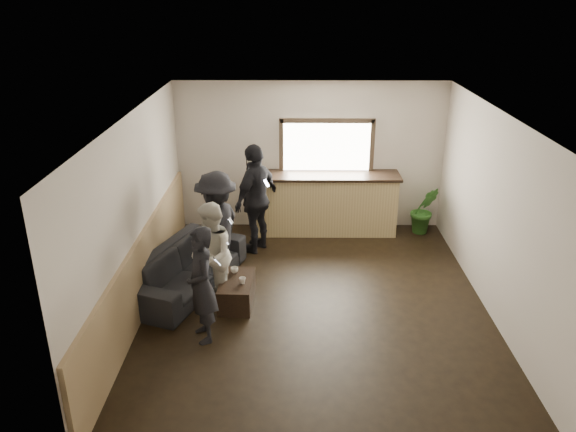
{
  "coord_description": "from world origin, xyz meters",
  "views": [
    {
      "loc": [
        -0.33,
        -7.17,
        4.35
      ],
      "look_at": [
        -0.39,
        0.4,
        1.25
      ],
      "focal_mm": 35.0,
      "sensor_mm": 36.0,
      "label": 1
    }
  ],
  "objects_px": {
    "potted_plant": "(424,210)",
    "person_c": "(217,227)",
    "sofa": "(188,267)",
    "cup_b": "(242,280)",
    "cup_a": "(234,270)",
    "person_a": "(201,285)",
    "bar_counter": "(326,200)",
    "person_b": "(211,255)",
    "coffee_table": "(237,291)",
    "person_d": "(256,198)"
  },
  "relations": [
    {
      "from": "bar_counter",
      "to": "coffee_table",
      "type": "bearing_deg",
      "value": -118.72
    },
    {
      "from": "sofa",
      "to": "person_b",
      "type": "xyz_separation_m",
      "value": [
        0.45,
        -0.46,
        0.44
      ]
    },
    {
      "from": "person_c",
      "to": "person_d",
      "type": "relative_size",
      "value": 0.93
    },
    {
      "from": "bar_counter",
      "to": "cup_a",
      "type": "xyz_separation_m",
      "value": [
        -1.49,
        -2.42,
        -0.22
      ]
    },
    {
      "from": "bar_counter",
      "to": "person_d",
      "type": "relative_size",
      "value": 1.4
    },
    {
      "from": "coffee_table",
      "to": "person_d",
      "type": "relative_size",
      "value": 0.44
    },
    {
      "from": "sofa",
      "to": "cup_b",
      "type": "xyz_separation_m",
      "value": [
        0.9,
        -0.56,
        0.08
      ]
    },
    {
      "from": "potted_plant",
      "to": "person_a",
      "type": "bearing_deg",
      "value": -136.21
    },
    {
      "from": "coffee_table",
      "to": "person_a",
      "type": "height_order",
      "value": "person_a"
    },
    {
      "from": "cup_b",
      "to": "bar_counter",
      "type": "bearing_deg",
      "value": 63.82
    },
    {
      "from": "cup_a",
      "to": "person_b",
      "type": "distance_m",
      "value": 0.52
    },
    {
      "from": "cup_a",
      "to": "potted_plant",
      "type": "bearing_deg",
      "value": 35.36
    },
    {
      "from": "coffee_table",
      "to": "cup_b",
      "type": "distance_m",
      "value": 0.27
    },
    {
      "from": "cup_b",
      "to": "person_c",
      "type": "xyz_separation_m",
      "value": [
        -0.45,
        0.84,
        0.47
      ]
    },
    {
      "from": "person_c",
      "to": "person_d",
      "type": "bearing_deg",
      "value": 170.68
    },
    {
      "from": "person_d",
      "to": "cup_b",
      "type": "bearing_deg",
      "value": 28.53
    },
    {
      "from": "sofa",
      "to": "person_c",
      "type": "bearing_deg",
      "value": -37.56
    },
    {
      "from": "cup_a",
      "to": "person_d",
      "type": "xyz_separation_m",
      "value": [
        0.24,
        1.61,
        0.54
      ]
    },
    {
      "from": "potted_plant",
      "to": "person_a",
      "type": "xyz_separation_m",
      "value": [
        -3.65,
        -3.5,
        0.34
      ]
    },
    {
      "from": "cup_a",
      "to": "person_c",
      "type": "bearing_deg",
      "value": 120.05
    },
    {
      "from": "person_a",
      "to": "person_b",
      "type": "distance_m",
      "value": 0.9
    },
    {
      "from": "person_b",
      "to": "sofa",
      "type": "bearing_deg",
      "value": -139.57
    },
    {
      "from": "potted_plant",
      "to": "person_a",
      "type": "height_order",
      "value": "person_a"
    },
    {
      "from": "bar_counter",
      "to": "coffee_table",
      "type": "relative_size",
      "value": 3.17
    },
    {
      "from": "person_a",
      "to": "person_c",
      "type": "distance_m",
      "value": 1.65
    },
    {
      "from": "cup_a",
      "to": "person_c",
      "type": "relative_size",
      "value": 0.06
    },
    {
      "from": "cup_b",
      "to": "person_d",
      "type": "height_order",
      "value": "person_d"
    },
    {
      "from": "person_a",
      "to": "bar_counter",
      "type": "bearing_deg",
      "value": 130.49
    },
    {
      "from": "potted_plant",
      "to": "cup_a",
      "type": "bearing_deg",
      "value": -144.64
    },
    {
      "from": "bar_counter",
      "to": "cup_a",
      "type": "relative_size",
      "value": 24.09
    },
    {
      "from": "potted_plant",
      "to": "person_d",
      "type": "height_order",
      "value": "person_d"
    },
    {
      "from": "person_a",
      "to": "person_b",
      "type": "xyz_separation_m",
      "value": [
        -0.0,
        0.9,
        -0.01
      ]
    },
    {
      "from": "potted_plant",
      "to": "person_c",
      "type": "height_order",
      "value": "person_c"
    },
    {
      "from": "potted_plant",
      "to": "bar_counter",
      "type": "bearing_deg",
      "value": 178.58
    },
    {
      "from": "person_d",
      "to": "bar_counter",
      "type": "bearing_deg",
      "value": 153.96
    },
    {
      "from": "cup_a",
      "to": "person_a",
      "type": "bearing_deg",
      "value": -105.05
    },
    {
      "from": "person_a",
      "to": "coffee_table",
      "type": "bearing_deg",
      "value": 136.2
    },
    {
      "from": "person_b",
      "to": "cup_a",
      "type": "bearing_deg",
      "value": 122.06
    },
    {
      "from": "person_a",
      "to": "cup_b",
      "type": "bearing_deg",
      "value": 128.12
    },
    {
      "from": "cup_b",
      "to": "potted_plant",
      "type": "relative_size",
      "value": 0.11
    },
    {
      "from": "person_c",
      "to": "bar_counter",
      "type": "bearing_deg",
      "value": 153.59
    },
    {
      "from": "sofa",
      "to": "potted_plant",
      "type": "distance_m",
      "value": 4.62
    },
    {
      "from": "sofa",
      "to": "cup_b",
      "type": "distance_m",
      "value": 1.06
    },
    {
      "from": "cup_a",
      "to": "bar_counter",
      "type": "bearing_deg",
      "value": 58.3
    },
    {
      "from": "coffee_table",
      "to": "person_b",
      "type": "relative_size",
      "value": 0.55
    },
    {
      "from": "cup_b",
      "to": "person_b",
      "type": "xyz_separation_m",
      "value": [
        -0.45,
        0.1,
        0.36
      ]
    },
    {
      "from": "bar_counter",
      "to": "person_b",
      "type": "distance_m",
      "value": 3.19
    },
    {
      "from": "potted_plant",
      "to": "person_c",
      "type": "distance_m",
      "value": 4.11
    },
    {
      "from": "sofa",
      "to": "person_c",
      "type": "relative_size",
      "value": 1.3
    },
    {
      "from": "bar_counter",
      "to": "person_d",
      "type": "height_order",
      "value": "bar_counter"
    }
  ]
}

